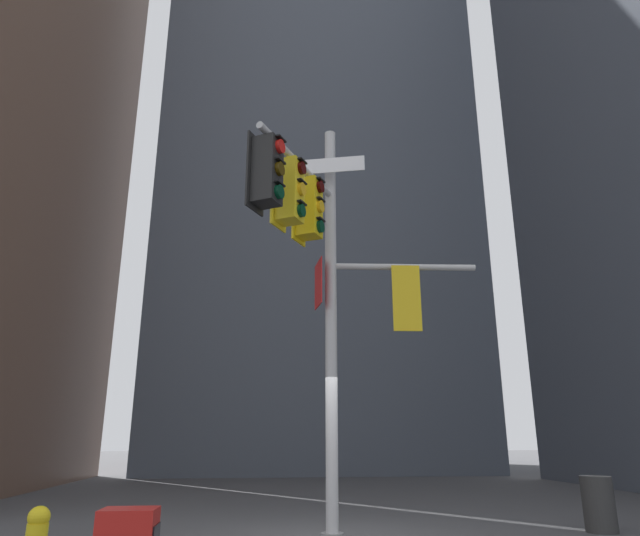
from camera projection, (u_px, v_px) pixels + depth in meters
building_mid_block at (310, 154)px, 35.43m from camera, size 15.61×15.61×37.44m
signal_pole_assembly at (326, 257)px, 9.07m from camera, size 3.99×2.64×7.03m
trash_bin at (599, 504)px, 9.66m from camera, size 0.53×0.53×0.91m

